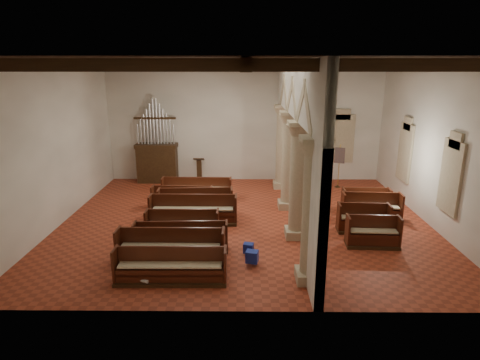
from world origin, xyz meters
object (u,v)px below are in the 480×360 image
pipe_organ (157,156)px  processional_banner (339,172)px  nave_pew_0 (171,271)px  aisle_pew_0 (372,236)px  lectern (199,172)px

pipe_organ → processional_banner: size_ratio=2.04×
pipe_organ → nave_pew_0: (2.44, -10.11, -1.04)m
pipe_organ → aisle_pew_0: (8.75, -7.71, -1.02)m
pipe_organ → nave_pew_0: size_ratio=1.42×
pipe_organ → processional_banner: bearing=-5.7°
pipe_organ → lectern: (2.15, -0.01, -0.82)m
pipe_organ → nave_pew_0: bearing=-76.4°
lectern → pipe_organ: bearing=180.0°
lectern → processional_banner: (6.99, -0.90, 0.22)m
pipe_organ → aisle_pew_0: bearing=-41.4°
lectern → nave_pew_0: (0.29, -10.09, -0.22)m
processional_banner → pipe_organ: bearing=-167.7°
lectern → nave_pew_0: 10.10m
processional_banner → nave_pew_0: (-6.70, -9.19, -0.44)m
nave_pew_0 → aisle_pew_0: aisle_pew_0 is taller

